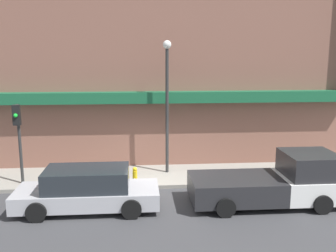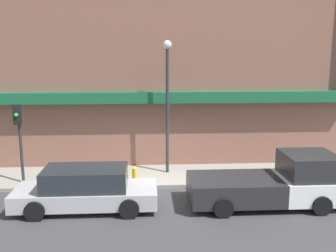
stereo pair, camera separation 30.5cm
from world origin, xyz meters
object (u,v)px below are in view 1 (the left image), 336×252
object	(u,v)px
parked_car	(88,190)
street_lamp	(167,92)
pickup_truck	(275,182)
traffic_light	(18,130)
fire_hydrant	(135,175)

from	to	relation	value
parked_car	street_lamp	xyz separation A→B (m)	(3.03, 3.50, 3.01)
pickup_truck	parked_car	world-z (taller)	pickup_truck
pickup_truck	traffic_light	distance (m)	10.02
street_lamp	pickup_truck	bearing A→B (deg)	-43.99
parked_car	fire_hydrant	size ratio (longest dim) A/B	7.20
fire_hydrant	street_lamp	bearing A→B (deg)	44.06
parked_car	street_lamp	world-z (taller)	street_lamp
pickup_truck	street_lamp	distance (m)	5.83
parked_car	traffic_light	xyz separation A→B (m)	(-2.94, 2.41, 1.68)
traffic_light	fire_hydrant	bearing A→B (deg)	-3.43
parked_car	street_lamp	bearing A→B (deg)	47.07
parked_car	traffic_light	world-z (taller)	traffic_light
parked_car	traffic_light	bearing A→B (deg)	138.62
fire_hydrant	traffic_light	distance (m)	4.94
pickup_truck	traffic_light	size ratio (longest dim) A/B	1.66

